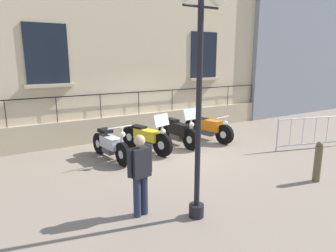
{
  "coord_description": "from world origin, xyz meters",
  "views": [
    {
      "loc": [
        7.76,
        -4.78,
        2.87
      ],
      "look_at": [
        -0.16,
        0.0,
        0.8
      ],
      "focal_mm": 32.12,
      "sensor_mm": 36.0,
      "label": 1
    }
  ],
  "objects_px": {
    "motorcycle_black": "(178,132)",
    "crowd_barrier": "(309,132)",
    "motorcycle_silver": "(111,145)",
    "motorcycle_yellow": "(146,138)",
    "pedestrian_standing": "(140,171)",
    "bollard": "(318,161)",
    "lamppost": "(200,72)",
    "motorcycle_orange": "(208,128)"
  },
  "relations": [
    {
      "from": "motorcycle_yellow",
      "to": "pedestrian_standing",
      "type": "xyz_separation_m",
      "value": [
        3.46,
        -1.89,
        0.41
      ]
    },
    {
      "from": "motorcycle_orange",
      "to": "lamppost",
      "type": "relative_size",
      "value": 0.53
    },
    {
      "from": "motorcycle_silver",
      "to": "bollard",
      "type": "relative_size",
      "value": 2.06
    },
    {
      "from": "motorcycle_silver",
      "to": "crowd_barrier",
      "type": "bearing_deg",
      "value": 68.89
    },
    {
      "from": "lamppost",
      "to": "pedestrian_standing",
      "type": "bearing_deg",
      "value": -124.36
    },
    {
      "from": "motorcycle_black",
      "to": "bollard",
      "type": "height_order",
      "value": "motorcycle_black"
    },
    {
      "from": "motorcycle_yellow",
      "to": "motorcycle_black",
      "type": "distance_m",
      "value": 1.26
    },
    {
      "from": "motorcycle_black",
      "to": "pedestrian_standing",
      "type": "relative_size",
      "value": 1.29
    },
    {
      "from": "motorcycle_silver",
      "to": "motorcycle_orange",
      "type": "xyz_separation_m",
      "value": [
        -0.24,
        3.77,
        0.01
      ]
    },
    {
      "from": "pedestrian_standing",
      "to": "crowd_barrier",
      "type": "bearing_deg",
      "value": 99.01
    },
    {
      "from": "crowd_barrier",
      "to": "motorcycle_silver",
      "type": "bearing_deg",
      "value": -111.11
    },
    {
      "from": "lamppost",
      "to": "pedestrian_standing",
      "type": "height_order",
      "value": "lamppost"
    },
    {
      "from": "pedestrian_standing",
      "to": "motorcycle_black",
      "type": "bearing_deg",
      "value": 138.5
    },
    {
      "from": "motorcycle_yellow",
      "to": "lamppost",
      "type": "height_order",
      "value": "lamppost"
    },
    {
      "from": "motorcycle_yellow",
      "to": "crowd_barrier",
      "type": "xyz_separation_m",
      "value": [
        2.42,
        4.68,
        0.11
      ]
    },
    {
      "from": "motorcycle_silver",
      "to": "crowd_barrier",
      "type": "xyz_separation_m",
      "value": [
        2.28,
        5.91,
        0.14
      ]
    },
    {
      "from": "motorcycle_silver",
      "to": "motorcycle_black",
      "type": "xyz_separation_m",
      "value": [
        -0.23,
        2.48,
        0.03
      ]
    },
    {
      "from": "motorcycle_orange",
      "to": "crowd_barrier",
      "type": "bearing_deg",
      "value": 40.31
    },
    {
      "from": "motorcycle_silver",
      "to": "lamppost",
      "type": "height_order",
      "value": "lamppost"
    },
    {
      "from": "bollard",
      "to": "motorcycle_orange",
      "type": "bearing_deg",
      "value": 178.34
    },
    {
      "from": "motorcycle_black",
      "to": "crowd_barrier",
      "type": "xyz_separation_m",
      "value": [
        2.51,
        3.43,
        0.11
      ]
    },
    {
      "from": "motorcycle_black",
      "to": "lamppost",
      "type": "bearing_deg",
      "value": -28.9
    },
    {
      "from": "motorcycle_yellow",
      "to": "lamppost",
      "type": "bearing_deg",
      "value": -14.29
    },
    {
      "from": "lamppost",
      "to": "bollard",
      "type": "distance_m",
      "value": 4.07
    },
    {
      "from": "motorcycle_black",
      "to": "lamppost",
      "type": "xyz_separation_m",
      "value": [
        4.14,
        -2.28,
        2.2
      ]
    },
    {
      "from": "motorcycle_yellow",
      "to": "crowd_barrier",
      "type": "height_order",
      "value": "motorcycle_yellow"
    },
    {
      "from": "motorcycle_yellow",
      "to": "bollard",
      "type": "height_order",
      "value": "motorcycle_yellow"
    },
    {
      "from": "bollard",
      "to": "lamppost",
      "type": "bearing_deg",
      "value": -92.47
    },
    {
      "from": "motorcycle_black",
      "to": "lamppost",
      "type": "relative_size",
      "value": 0.5
    },
    {
      "from": "crowd_barrier",
      "to": "bollard",
      "type": "bearing_deg",
      "value": -51.91
    },
    {
      "from": "motorcycle_orange",
      "to": "crowd_barrier",
      "type": "distance_m",
      "value": 3.31
    },
    {
      "from": "motorcycle_yellow",
      "to": "motorcycle_orange",
      "type": "xyz_separation_m",
      "value": [
        -0.1,
        2.54,
        -0.02
      ]
    },
    {
      "from": "motorcycle_black",
      "to": "motorcycle_yellow",
      "type": "bearing_deg",
      "value": -85.98
    },
    {
      "from": "pedestrian_standing",
      "to": "bollard",
      "type": "bearing_deg",
      "value": 80.31
    },
    {
      "from": "motorcycle_black",
      "to": "crowd_barrier",
      "type": "height_order",
      "value": "motorcycle_black"
    },
    {
      "from": "lamppost",
      "to": "crowd_barrier",
      "type": "height_order",
      "value": "lamppost"
    },
    {
      "from": "crowd_barrier",
      "to": "motorcycle_yellow",
      "type": "bearing_deg",
      "value": -117.35
    },
    {
      "from": "lamppost",
      "to": "bollard",
      "type": "height_order",
      "value": "lamppost"
    },
    {
      "from": "motorcycle_yellow",
      "to": "pedestrian_standing",
      "type": "height_order",
      "value": "pedestrian_standing"
    },
    {
      "from": "motorcycle_black",
      "to": "motorcycle_orange",
      "type": "xyz_separation_m",
      "value": [
        -0.02,
        1.29,
        -0.01
      ]
    },
    {
      "from": "motorcycle_yellow",
      "to": "bollard",
      "type": "relative_size",
      "value": 2.14
    },
    {
      "from": "motorcycle_yellow",
      "to": "lamppost",
      "type": "distance_m",
      "value": 4.72
    }
  ]
}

